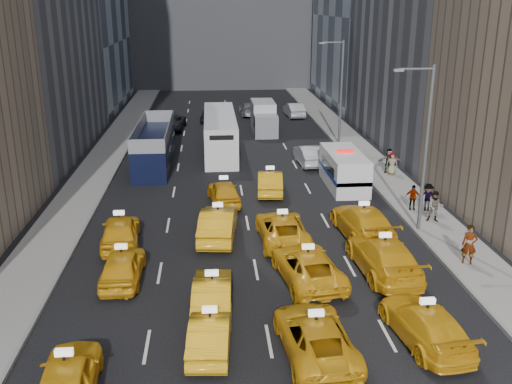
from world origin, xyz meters
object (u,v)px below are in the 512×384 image
double_decker (155,144)px  pedestrian_0 (469,245)px  nypd_van (344,170)px  city_bus (220,133)px  box_truck (264,118)px

double_decker → pedestrian_0: size_ratio=5.76×
nypd_van → city_bus: (-8.19, 10.27, 0.40)m
city_bus → pedestrian_0: size_ratio=6.38×
pedestrian_0 → box_truck: bearing=125.7°
nypd_van → double_decker: size_ratio=0.55×
double_decker → pedestrian_0: (16.38, -19.49, -0.47)m
city_bus → box_truck: city_bus is taller
double_decker → city_bus: 6.21m
double_decker → box_truck: size_ratio=1.75×
double_decker → city_bus: bearing=31.3°
city_bus → box_truck: (4.37, 7.27, -0.16)m
city_bus → pedestrian_0: 25.63m
nypd_van → city_bus: 13.14m
nypd_van → city_bus: city_bus is taller
nypd_van → city_bus: size_ratio=0.49×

